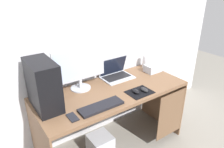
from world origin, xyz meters
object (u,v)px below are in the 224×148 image
(monitor, at_px, (80,68))
(subwoofer, at_px, (100,145))
(mouse_right, at_px, (144,90))
(cell_phone, at_px, (72,117))
(keyboard, at_px, (101,106))
(laptop, at_px, (116,73))
(speaker, at_px, (145,61))
(projector, at_px, (153,68))
(mouse_left, at_px, (136,91))
(pc_tower, at_px, (43,85))

(monitor, relative_size, subwoofer, 2.34)
(monitor, distance_m, mouse_right, 0.69)
(cell_phone, xyz_separation_m, subwoofer, (0.37, 0.18, -0.63))
(keyboard, xyz_separation_m, mouse_right, (0.52, -0.00, 0.01))
(laptop, bearing_deg, speaker, 3.39)
(mouse_right, relative_size, cell_phone, 0.74)
(monitor, xyz_separation_m, projector, (0.94, -0.11, -0.19))
(projector, distance_m, mouse_left, 0.60)
(laptop, xyz_separation_m, projector, (0.47, -0.13, -0.00))
(laptop, height_order, projector, laptop)
(speaker, bearing_deg, cell_phone, -159.69)
(keyboard, height_order, mouse_left, mouse_left)
(projector, distance_m, mouse_right, 0.54)
(speaker, bearing_deg, mouse_right, -133.65)
(speaker, bearing_deg, keyboard, -154.15)
(cell_phone, bearing_deg, keyboard, -1.62)
(pc_tower, distance_m, projector, 1.37)
(mouse_right, bearing_deg, cell_phone, 179.07)
(cell_phone, bearing_deg, monitor, 54.55)
(laptop, distance_m, cell_phone, 0.88)
(cell_phone, relative_size, subwoofer, 0.54)
(speaker, distance_m, mouse_left, 0.71)
(subwoofer, bearing_deg, mouse_right, -23.63)
(pc_tower, relative_size, subwoofer, 1.82)
(mouse_left, distance_m, subwoofer, 0.75)
(projector, relative_size, subwoofer, 0.83)
(speaker, height_order, keyboard, speaker)
(projector, bearing_deg, cell_phone, -166.16)
(keyboard, bearing_deg, projector, 18.09)
(mouse_left, relative_size, mouse_right, 1.00)
(speaker, xyz_separation_m, mouse_left, (-0.55, -0.45, -0.06))
(cell_phone, distance_m, subwoofer, 0.75)
(laptop, distance_m, projector, 0.49)
(keyboard, bearing_deg, mouse_right, -0.55)
(keyboard, relative_size, mouse_left, 4.38)
(subwoofer, bearing_deg, keyboard, -115.62)
(mouse_right, distance_m, subwoofer, 0.80)
(mouse_left, height_order, subwoofer, mouse_left)
(monitor, bearing_deg, mouse_right, -40.29)
(laptop, height_order, keyboard, laptop)
(pc_tower, height_order, mouse_right, pc_tower)
(projector, bearing_deg, pc_tower, -179.51)
(projector, height_order, subwoofer, projector)
(monitor, relative_size, speaker, 3.50)
(pc_tower, height_order, mouse_left, pc_tower)
(keyboard, xyz_separation_m, subwoofer, (0.09, 0.18, -0.64))
(keyboard, bearing_deg, mouse_left, 2.70)
(monitor, distance_m, laptop, 0.51)
(projector, relative_size, keyboard, 0.48)
(mouse_left, bearing_deg, pc_tower, 161.25)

